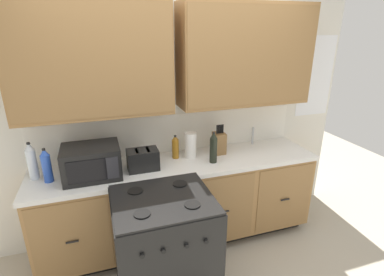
% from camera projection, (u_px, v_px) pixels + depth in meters
% --- Properties ---
extents(ground_plane, '(8.00, 8.00, 0.00)m').
position_uv_depth(ground_plane, '(190.00, 258.00, 2.93)').
color(ground_plane, '#B2A893').
extents(wall_unit, '(3.93, 0.40, 2.58)m').
position_uv_depth(wall_unit, '(173.00, 81.00, 2.80)').
color(wall_unit, silver).
rests_on(wall_unit, ground_plane).
extents(counter_run, '(2.76, 0.64, 0.91)m').
position_uv_depth(counter_run, '(181.00, 202.00, 3.03)').
color(counter_run, black).
rests_on(counter_run, ground_plane).
extents(stove_range, '(0.76, 0.68, 0.95)m').
position_uv_depth(stove_range, '(165.00, 249.00, 2.38)').
color(stove_range, black).
rests_on(stove_range, ground_plane).
extents(microwave, '(0.48, 0.37, 0.28)m').
position_uv_depth(microwave, '(92.00, 162.00, 2.56)').
color(microwave, black).
rests_on(microwave, counter_run).
extents(toaster, '(0.28, 0.18, 0.19)m').
position_uv_depth(toaster, '(143.00, 160.00, 2.71)').
color(toaster, black).
rests_on(toaster, counter_run).
extents(knife_block, '(0.11, 0.14, 0.31)m').
position_uv_depth(knife_block, '(219.00, 143.00, 3.06)').
color(knife_block, olive).
rests_on(knife_block, counter_run).
extents(sink_faucet, '(0.02, 0.02, 0.20)m').
position_uv_depth(sink_faucet, '(253.00, 136.00, 3.30)').
color(sink_faucet, '#B2B5BA').
rests_on(sink_faucet, counter_run).
extents(paper_towel_roll, '(0.12, 0.12, 0.26)m').
position_uv_depth(paper_towel_roll, '(191.00, 145.00, 2.95)').
color(paper_towel_roll, white).
rests_on(paper_towel_roll, counter_run).
extents(bottle_amber, '(0.07, 0.07, 0.24)m').
position_uv_depth(bottle_amber, '(175.00, 147.00, 2.94)').
color(bottle_amber, '#9E6619').
rests_on(bottle_amber, counter_run).
extents(bottle_blue, '(0.08, 0.08, 0.30)m').
position_uv_depth(bottle_blue, '(47.00, 166.00, 2.47)').
color(bottle_blue, blue).
rests_on(bottle_blue, counter_run).
extents(bottle_clear, '(0.08, 0.08, 0.33)m').
position_uv_depth(bottle_clear, '(32.00, 161.00, 2.52)').
color(bottle_clear, silver).
rests_on(bottle_clear, counter_run).
extents(bottle_dark, '(0.07, 0.07, 0.31)m').
position_uv_depth(bottle_dark, '(213.00, 148.00, 2.83)').
color(bottle_dark, black).
rests_on(bottle_dark, counter_run).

